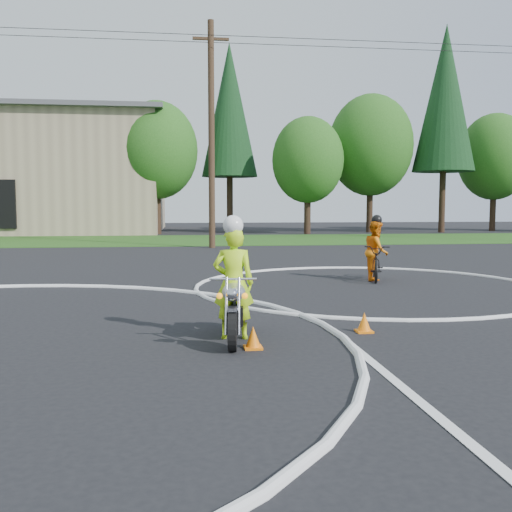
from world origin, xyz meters
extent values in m
cube|color=#1E4714|center=(0.00, 27.00, 0.01)|extent=(120.00, 10.00, 0.02)
torus|color=silver|center=(8.00, 8.00, 0.01)|extent=(8.10, 8.10, 0.10)
cylinder|color=black|center=(4.37, 2.52, 0.27)|extent=(0.17, 0.55, 0.54)
cylinder|color=black|center=(4.52, 3.77, 0.27)|extent=(0.17, 0.55, 0.54)
cube|color=black|center=(4.45, 3.19, 0.36)|extent=(0.31, 0.52, 0.27)
ellipsoid|color=#BAB9BE|center=(4.43, 3.01, 0.70)|extent=(0.39, 0.61, 0.25)
cube|color=black|center=(4.49, 3.46, 0.67)|extent=(0.30, 0.57, 0.09)
cylinder|color=#BAB9C0|center=(4.30, 2.60, 0.59)|extent=(0.08, 0.33, 0.73)
cylinder|color=#B9B9BF|center=(4.46, 2.58, 0.59)|extent=(0.08, 0.33, 0.73)
cube|color=white|center=(4.37, 2.50, 0.56)|extent=(0.15, 0.21, 0.05)
cylinder|color=white|center=(4.40, 2.74, 0.92)|extent=(0.63, 0.11, 0.03)
sphere|color=silver|center=(4.36, 2.43, 0.77)|extent=(0.16, 0.16, 0.16)
sphere|color=orange|center=(4.20, 2.47, 0.74)|extent=(0.08, 0.08, 0.08)
sphere|color=orange|center=(4.52, 2.43, 0.74)|extent=(0.08, 0.08, 0.08)
cylinder|color=white|center=(4.64, 3.53, 0.27)|extent=(0.16, 0.73, 0.07)
imported|color=#B8EE19|center=(4.45, 3.25, 0.80)|extent=(0.62, 0.45, 1.60)
sphere|color=silver|center=(4.44, 3.20, 1.62)|extent=(0.29, 0.29, 0.29)
imported|color=black|center=(8.59, 9.15, 0.46)|extent=(1.08, 1.84, 0.91)
imported|color=orange|center=(8.59, 9.15, 0.76)|extent=(0.76, 0.87, 1.52)
sphere|color=black|center=(8.59, 9.15, 1.54)|extent=(0.26, 0.26, 0.26)
cone|color=orange|center=(6.42, 3.39, 0.15)|extent=(0.22, 0.22, 0.30)
cube|color=orange|center=(6.42, 3.39, 0.01)|extent=(0.24, 0.24, 0.03)
cone|color=orange|center=(4.65, 2.62, 0.15)|extent=(0.22, 0.22, 0.30)
cube|color=orange|center=(4.65, 2.62, 0.01)|extent=(0.24, 0.24, 0.03)
cylinder|color=#382619|center=(2.00, 34.00, 1.62)|extent=(0.44, 0.44, 3.24)
ellipsoid|color=#1E5116|center=(2.00, 34.00, 5.58)|extent=(5.40, 5.40, 6.48)
cylinder|color=#382619|center=(7.00, 36.00, 1.98)|extent=(0.44, 0.44, 3.96)
cone|color=black|center=(7.00, 36.00, 8.63)|extent=(3.96, 3.96, 9.35)
cylinder|color=#382619|center=(12.00, 33.00, 1.44)|extent=(0.44, 0.44, 2.88)
ellipsoid|color=#1E5116|center=(12.00, 33.00, 4.96)|extent=(4.80, 4.80, 5.76)
cylinder|color=#382619|center=(17.00, 35.00, 1.80)|extent=(0.44, 0.44, 3.60)
ellipsoid|color=#1E5116|center=(17.00, 35.00, 6.20)|extent=(6.00, 6.00, 7.20)
cylinder|color=#382619|center=(22.00, 34.00, 2.16)|extent=(0.44, 0.44, 4.32)
cone|color=black|center=(22.00, 34.00, 9.42)|extent=(4.32, 4.32, 10.20)
cylinder|color=#382619|center=(27.00, 36.00, 1.62)|extent=(0.44, 0.44, 3.24)
ellipsoid|color=#1E5116|center=(27.00, 36.00, 5.58)|extent=(5.40, 5.40, 6.48)
cylinder|color=#382619|center=(-2.00, 35.00, 1.44)|extent=(0.44, 0.44, 2.88)
ellipsoid|color=#1E5116|center=(-2.00, 35.00, 4.96)|extent=(4.80, 4.80, 5.76)
cylinder|color=#473321|center=(5.00, 21.00, 5.00)|extent=(0.28, 0.28, 10.00)
cube|color=#473321|center=(5.00, 21.00, 9.20)|extent=(1.60, 0.12, 0.12)
cylinder|color=black|center=(15.00, 20.45, 9.20)|extent=(20.00, 0.02, 0.02)
cylinder|color=black|center=(15.00, 21.55, 9.20)|extent=(20.00, 0.02, 0.02)
camera|label=1|loc=(3.76, -4.76, 1.89)|focal=40.00mm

